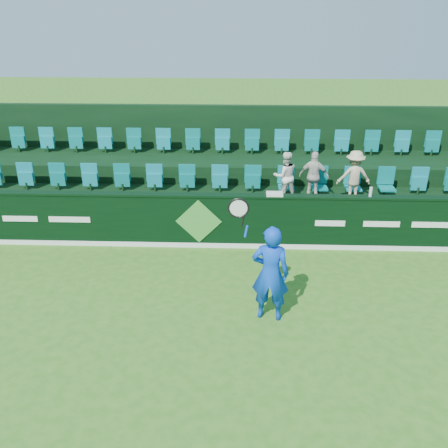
{
  "coord_description": "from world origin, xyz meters",
  "views": [
    {
      "loc": [
        0.98,
        -6.82,
        5.65
      ],
      "look_at": [
        0.64,
        2.8,
        1.15
      ],
      "focal_mm": 40.0,
      "sensor_mm": 36.0,
      "label": 1
    }
  ],
  "objects_px": {
    "spectator_right": "(354,176)",
    "spectator_middle": "(314,176)",
    "spectator_left": "(285,176)",
    "towel": "(275,194)",
    "tennis_player": "(270,273)",
    "drinks_bottle": "(371,192)"
  },
  "relations": [
    {
      "from": "tennis_player",
      "to": "spectator_middle",
      "type": "bearing_deg",
      "value": 72.37
    },
    {
      "from": "spectator_right",
      "to": "spectator_middle",
      "type": "bearing_deg",
      "value": -2.53
    },
    {
      "from": "towel",
      "to": "drinks_bottle",
      "type": "distance_m",
      "value": 2.21
    },
    {
      "from": "spectator_middle",
      "to": "tennis_player",
      "type": "bearing_deg",
      "value": 85.87
    },
    {
      "from": "tennis_player",
      "to": "drinks_bottle",
      "type": "bearing_deg",
      "value": 49.98
    },
    {
      "from": "spectator_right",
      "to": "tennis_player",
      "type": "bearing_deg",
      "value": 57.93
    },
    {
      "from": "tennis_player",
      "to": "drinks_bottle",
      "type": "relative_size",
      "value": 11.13
    },
    {
      "from": "spectator_right",
      "to": "drinks_bottle",
      "type": "relative_size",
      "value": 5.77
    },
    {
      "from": "tennis_player",
      "to": "spectator_right",
      "type": "bearing_deg",
      "value": 60.47
    },
    {
      "from": "spectator_right",
      "to": "towel",
      "type": "bearing_deg",
      "value": 26.13
    },
    {
      "from": "spectator_left",
      "to": "towel",
      "type": "height_order",
      "value": "spectator_left"
    },
    {
      "from": "tennis_player",
      "to": "drinks_bottle",
      "type": "height_order",
      "value": "tennis_player"
    },
    {
      "from": "tennis_player",
      "to": "spectator_right",
      "type": "distance_m",
      "value": 4.64
    },
    {
      "from": "spectator_right",
      "to": "towel",
      "type": "distance_m",
      "value": 2.34
    },
    {
      "from": "tennis_player",
      "to": "spectator_left",
      "type": "bearing_deg",
      "value": 82.15
    },
    {
      "from": "tennis_player",
      "to": "spectator_middle",
      "type": "height_order",
      "value": "tennis_player"
    },
    {
      "from": "spectator_left",
      "to": "spectator_right",
      "type": "relative_size",
      "value": 0.97
    },
    {
      "from": "spectator_middle",
      "to": "spectator_right",
      "type": "bearing_deg",
      "value": -166.5
    },
    {
      "from": "spectator_right",
      "to": "spectator_left",
      "type": "bearing_deg",
      "value": -2.53
    },
    {
      "from": "spectator_left",
      "to": "spectator_right",
      "type": "bearing_deg",
      "value": 165.91
    },
    {
      "from": "spectator_left",
      "to": "spectator_middle",
      "type": "bearing_deg",
      "value": 165.91
    },
    {
      "from": "spectator_left",
      "to": "drinks_bottle",
      "type": "relative_size",
      "value": 5.59
    }
  ]
}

